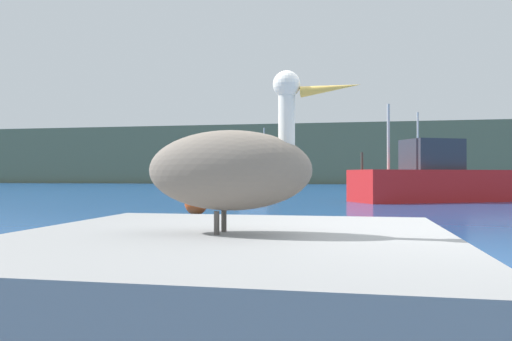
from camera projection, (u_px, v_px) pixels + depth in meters
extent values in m
cube|color=#5B664C|center=(357.00, 155.00, 67.66)|extent=(140.00, 14.67, 7.51)
cube|color=gray|center=(228.00, 306.00, 2.76)|extent=(2.43, 2.59, 0.80)
ellipsoid|color=slate|center=(228.00, 170.00, 2.77)|extent=(0.94, 0.42, 0.44)
cylinder|color=white|center=(287.00, 125.00, 2.70)|extent=(0.09, 0.09, 0.35)
sphere|color=white|center=(287.00, 84.00, 2.70)|extent=(0.15, 0.15, 0.15)
cone|color=gold|center=(330.00, 88.00, 2.65)|extent=(0.32, 0.07, 0.09)
cylinder|color=#4C4742|center=(224.00, 221.00, 2.84)|extent=(0.03, 0.03, 0.13)
cylinder|color=#4C4742|center=(217.00, 223.00, 2.71)|extent=(0.03, 0.03, 0.13)
cube|color=red|center=(431.00, 186.00, 21.04)|extent=(6.97, 5.02, 1.33)
cube|color=#2D333D|center=(432.00, 155.00, 21.06)|extent=(2.67, 2.43, 1.28)
cylinder|color=#B2B2B2|center=(388.00, 137.00, 20.51)|extent=(0.12, 0.12, 2.70)
cylinder|color=#3F382D|center=(362.00, 161.00, 20.17)|extent=(0.10, 0.10, 0.70)
cube|color=orange|center=(245.00, 180.00, 45.65)|extent=(6.11, 2.44, 1.27)
cube|color=silver|center=(254.00, 165.00, 45.40)|extent=(2.41, 1.72, 1.47)
cylinder|color=#B2B2B2|center=(264.00, 150.00, 45.10)|extent=(0.12, 0.12, 4.10)
cylinder|color=#3F382D|center=(275.00, 169.00, 44.74)|extent=(0.10, 0.10, 0.70)
cube|color=white|center=(440.00, 184.00, 31.56)|extent=(5.15, 3.20, 1.11)
cube|color=silver|center=(427.00, 163.00, 31.41)|extent=(1.78, 1.55, 1.53)
cylinder|color=#B2B2B2|center=(418.00, 144.00, 31.29)|extent=(0.12, 0.12, 3.95)
sphere|color=#E54C19|center=(196.00, 203.00, 14.02)|extent=(0.64, 0.64, 0.64)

